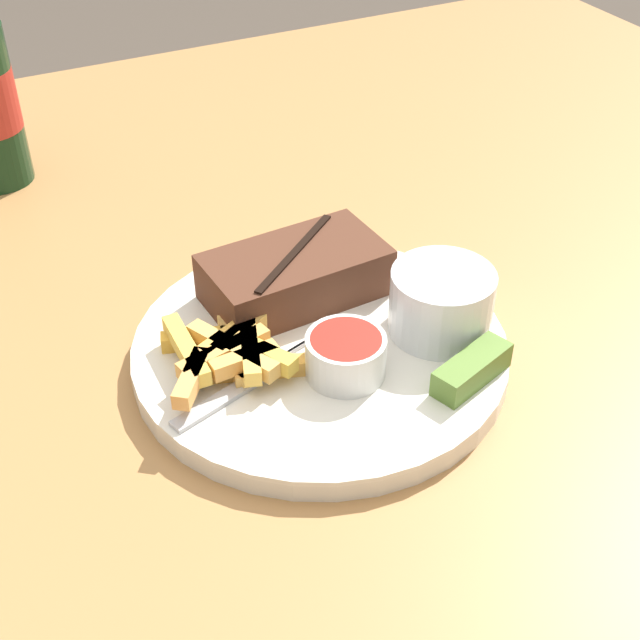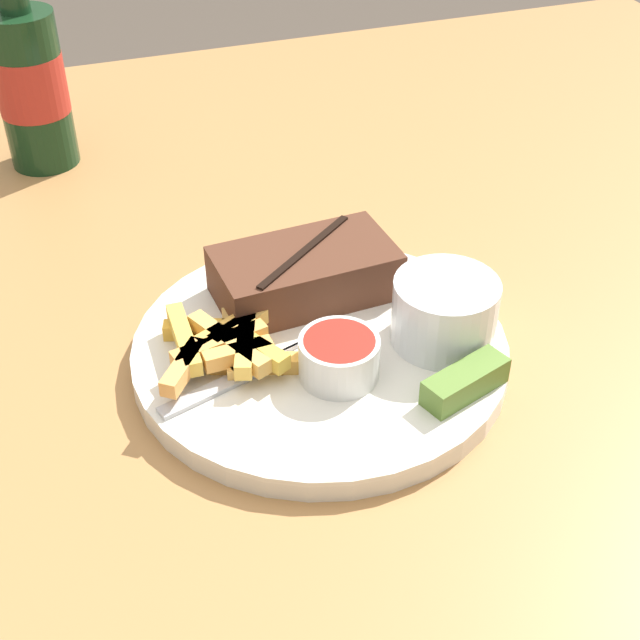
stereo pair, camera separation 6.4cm
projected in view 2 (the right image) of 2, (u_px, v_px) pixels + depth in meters
dining_table at (320, 423)px, 0.71m from camera, size 1.44×1.29×0.75m
dinner_plate at (320, 351)px, 0.66m from camera, size 0.28×0.28×0.02m
steak_portion at (305, 273)px, 0.69m from camera, size 0.14×0.08×0.04m
fries_pile at (229, 345)px, 0.64m from camera, size 0.11×0.09×0.02m
coleslaw_cup at (445, 308)px, 0.64m from camera, size 0.08×0.08×0.05m
dipping_sauce_cup at (336, 357)px, 0.62m from camera, size 0.06×0.06×0.03m
pickle_spear at (465, 382)px, 0.61m from camera, size 0.07×0.04×0.02m
fork_utensil at (237, 378)px, 0.62m from camera, size 0.13×0.05×0.00m
beer_bottle at (30, 80)px, 0.87m from camera, size 0.07×0.07×0.25m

